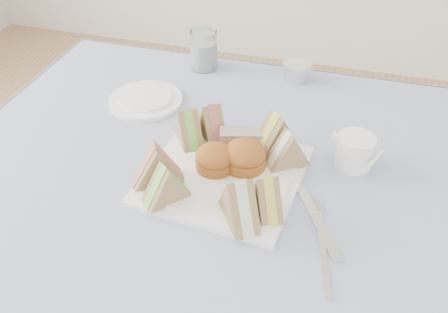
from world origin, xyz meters
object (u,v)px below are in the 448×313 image
(serving_plate, at_px, (224,175))
(table, at_px, (202,313))
(water_glass, at_px, (204,50))
(creamer_jug, at_px, (355,151))

(serving_plate, bearing_deg, table, -125.74)
(table, height_order, water_glass, water_glass)
(serving_plate, bearing_deg, creamer_jug, 30.48)
(table, height_order, serving_plate, serving_plate)
(table, bearing_deg, creamer_jug, 29.76)
(table, distance_m, serving_plate, 0.39)
(creamer_jug, bearing_deg, water_glass, 164.32)
(water_glass, distance_m, creamer_jug, 0.49)
(table, relative_size, water_glass, 9.13)
(water_glass, relative_size, creamer_jug, 1.37)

